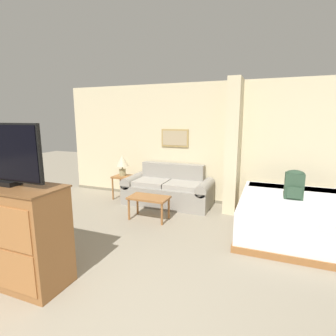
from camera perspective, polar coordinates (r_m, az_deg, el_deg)
name	(u,v)px	position (r m, az deg, el deg)	size (l,w,h in m)	color
wall_back	(205,144)	(5.81, 8.10, 5.20)	(6.91, 0.16, 2.60)	beige
wall_partition_pillar	(233,147)	(5.33, 14.02, 4.53)	(0.24, 0.62, 2.60)	beige
couch	(168,190)	(5.73, 0.06, -4.77)	(1.89, 0.84, 0.85)	gray
coffee_table	(149,200)	(4.87, -4.19, -6.92)	(0.74, 0.42, 0.43)	#996033
side_table	(123,180)	(6.17, -9.82, -2.61)	(0.40, 0.40, 0.54)	#996033
table_lamp	(122,162)	(6.08, -9.94, 1.23)	(0.30, 0.30, 0.48)	tan
tv_dresser	(14,234)	(3.51, -30.50, -12.29)	(1.27, 0.53, 1.14)	#996033
tv	(5,154)	(3.29, -32.02, 2.55)	(1.01, 0.16, 0.67)	black
bed	(297,216)	(4.80, 26.20, -9.35)	(1.79, 2.04, 0.58)	#996033
backpack	(294,184)	(4.67, 25.78, -3.13)	(0.28, 0.24, 0.47)	#2D4733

